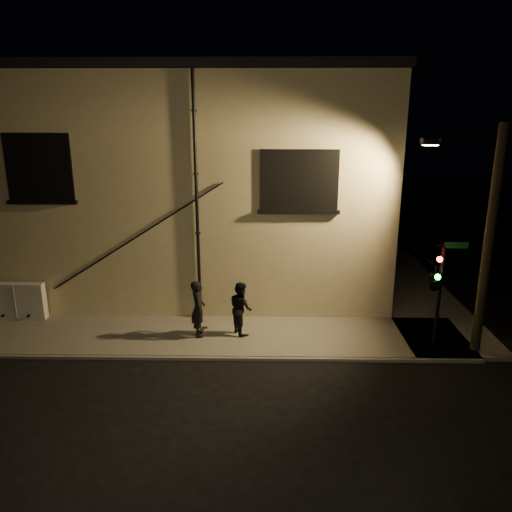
{
  "coord_description": "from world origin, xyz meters",
  "views": [
    {
      "loc": [
        0.49,
        -13.52,
        7.16
      ],
      "look_at": [
        0.2,
        1.8,
        2.72
      ],
      "focal_mm": 35.0,
      "sensor_mm": 36.0,
      "label": 1
    }
  ],
  "objects_px": {
    "utility_cabinet": "(17,301)",
    "traffic_signal": "(435,279)",
    "streetlamp_pole": "(485,236)",
    "pedestrian_b": "(241,308)",
    "pedestrian_a": "(198,309)"
  },
  "relations": [
    {
      "from": "utility_cabinet",
      "to": "pedestrian_b",
      "type": "height_order",
      "value": "pedestrian_b"
    },
    {
      "from": "pedestrian_a",
      "to": "traffic_signal",
      "type": "distance_m",
      "value": 7.37
    },
    {
      "from": "pedestrian_b",
      "to": "traffic_signal",
      "type": "distance_m",
      "value": 6.1
    },
    {
      "from": "pedestrian_a",
      "to": "traffic_signal",
      "type": "xyz_separation_m",
      "value": [
        7.21,
        -0.83,
        1.33
      ]
    },
    {
      "from": "pedestrian_b",
      "to": "traffic_signal",
      "type": "relative_size",
      "value": 0.52
    },
    {
      "from": "pedestrian_a",
      "to": "pedestrian_b",
      "type": "bearing_deg",
      "value": -91.93
    },
    {
      "from": "pedestrian_b",
      "to": "traffic_signal",
      "type": "height_order",
      "value": "traffic_signal"
    },
    {
      "from": "traffic_signal",
      "to": "streetlamp_pole",
      "type": "height_order",
      "value": "streetlamp_pole"
    },
    {
      "from": "utility_cabinet",
      "to": "pedestrian_a",
      "type": "relative_size",
      "value": 1.06
    },
    {
      "from": "utility_cabinet",
      "to": "traffic_signal",
      "type": "bearing_deg",
      "value": -8.75
    },
    {
      "from": "pedestrian_a",
      "to": "pedestrian_b",
      "type": "height_order",
      "value": "pedestrian_a"
    },
    {
      "from": "utility_cabinet",
      "to": "streetlamp_pole",
      "type": "height_order",
      "value": "streetlamp_pole"
    },
    {
      "from": "pedestrian_a",
      "to": "pedestrian_b",
      "type": "relative_size",
      "value": 1.07
    },
    {
      "from": "utility_cabinet",
      "to": "traffic_signal",
      "type": "xyz_separation_m",
      "value": [
        13.77,
        -2.12,
        1.61
      ]
    },
    {
      "from": "utility_cabinet",
      "to": "pedestrian_a",
      "type": "height_order",
      "value": "pedestrian_a"
    }
  ]
}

